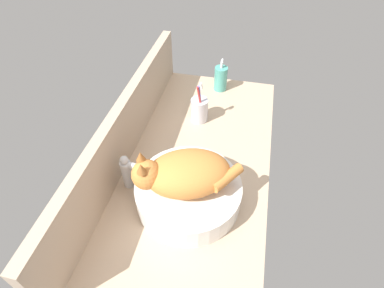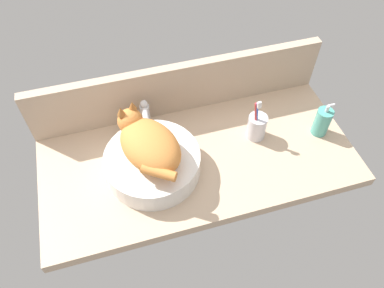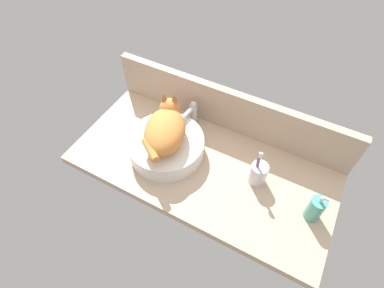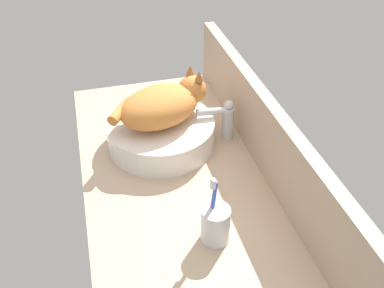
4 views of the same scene
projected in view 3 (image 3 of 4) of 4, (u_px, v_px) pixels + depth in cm
name	position (u px, v px, depth cm)	size (l,w,h in cm)	color
ground_plane	(202.00, 166.00, 131.24)	(113.05, 53.81, 4.00)	tan
backsplash_panel	(228.00, 109.00, 135.06)	(113.05, 3.60, 21.51)	tan
sink_basin	(166.00, 146.00, 130.42)	(32.92, 32.92, 8.37)	white
cat	(165.00, 128.00, 123.50)	(24.94, 31.17, 14.00)	orange
faucet	(192.00, 113.00, 138.31)	(3.85, 11.86, 13.60)	silver
soap_dispenser	(315.00, 208.00, 109.99)	(5.90, 5.90, 14.61)	teal
toothbrush_cup	(258.00, 173.00, 120.23)	(7.00, 7.00, 18.69)	silver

